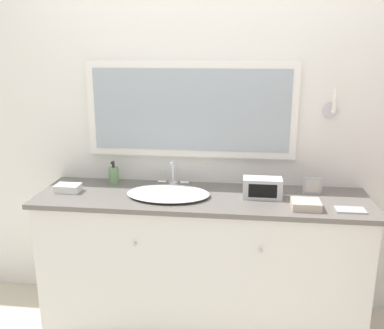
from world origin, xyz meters
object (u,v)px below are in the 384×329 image
sink_basin (168,193)px  soap_bottle (114,175)px  appliance_box (262,188)px  picture_frame (312,186)px

sink_basin → soap_bottle: (-0.41, 0.20, 0.04)m
appliance_box → picture_frame: appliance_box is taller
appliance_box → soap_bottle: bearing=170.4°
appliance_box → picture_frame: size_ratio=2.05×
sink_basin → soap_bottle: 0.46m
soap_bottle → picture_frame: size_ratio=1.35×
sink_basin → appliance_box: bearing=3.8°
picture_frame → sink_basin: bearing=-171.0°
appliance_box → picture_frame: (0.31, 0.10, -0.01)m
soap_bottle → sink_basin: bearing=-26.5°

